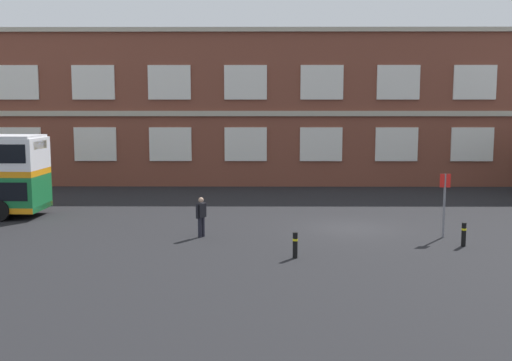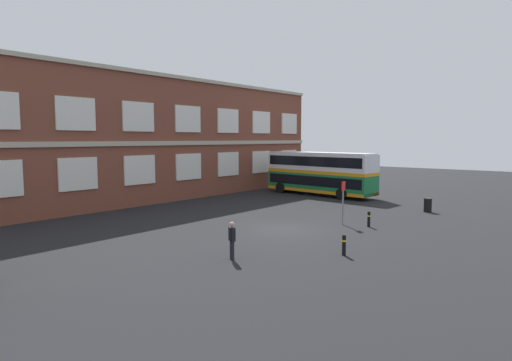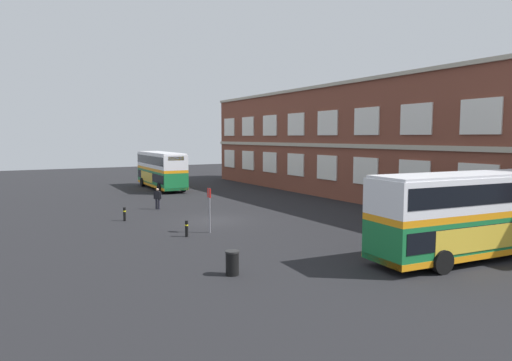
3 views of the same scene
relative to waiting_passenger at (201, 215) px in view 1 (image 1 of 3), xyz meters
name	(u,v)px [view 1 (image 1 of 3)]	position (x,y,z in m)	size (l,w,h in m)	color
ground_plane	(344,220)	(6.60, 3.92, -0.93)	(120.00, 120.00, 0.00)	black
brick_terminal_building	(281,110)	(4.07, 19.90, 4.26)	(51.12, 8.19, 10.67)	brown
waiting_passenger	(201,215)	(0.00, 0.00, 0.00)	(0.45, 0.58, 1.70)	black
bus_stand_flag	(444,199)	(10.22, -0.03, 0.70)	(0.44, 0.10, 2.70)	slate
safety_bollard_west	(295,245)	(3.76, -3.53, -0.44)	(0.19, 0.19, 0.95)	black
safety_bollard_east	(464,234)	(10.54, -1.62, -0.44)	(0.19, 0.19, 0.95)	black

